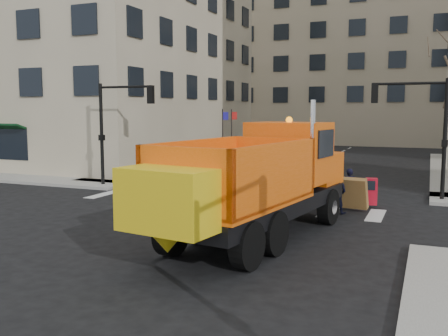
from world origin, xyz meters
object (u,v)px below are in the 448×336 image
at_px(cop_b, 337,193).
at_px(worker, 174,165).
at_px(newspaper_box, 371,191).
at_px(cop_c, 306,184).
at_px(plow_truck, 256,178).
at_px(cop_a, 349,187).

bearing_deg(cop_b, worker, -12.53).
xyz_separation_m(cop_b, newspaper_box, (1.14, 1.57, -0.11)).
relative_size(cop_b, cop_c, 0.87).
xyz_separation_m(plow_truck, cop_c, (0.14, 6.18, -1.00)).
xyz_separation_m(worker, newspaper_box, (10.36, -2.20, -0.45)).
xyz_separation_m(plow_truck, cop_a, (1.86, 6.63, -1.13)).
relative_size(cop_a, newspaper_box, 1.47).
distance_m(plow_truck, cop_a, 6.98).
relative_size(cop_b, worker, 0.81).
bearing_deg(plow_truck, worker, 49.56).
bearing_deg(cop_b, newspaper_box, -116.21).
xyz_separation_m(plow_truck, worker, (-7.59, 8.84, -0.78)).
relative_size(cop_c, worker, 0.93).
bearing_deg(worker, plow_truck, -65.56).
relative_size(cop_a, worker, 0.81).
distance_m(worker, newspaper_box, 10.60).
relative_size(cop_a, cop_b, 1.00).
distance_m(plow_truck, cop_c, 6.27).
bearing_deg(cop_c, cop_b, 76.52).
distance_m(cop_b, newspaper_box, 1.94).
xyz_separation_m(cop_b, cop_c, (-1.50, 1.11, 0.12)).
bearing_deg(newspaper_box, cop_c, 179.25).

